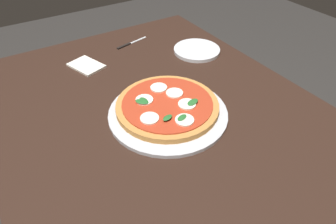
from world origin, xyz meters
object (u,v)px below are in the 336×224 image
napkin (86,66)px  pizza (167,105)px  dining_table (175,150)px  knife (128,44)px  serving_tray (168,113)px  plate_white (197,50)px

napkin → pizza: bearing=-163.2°
dining_table → knife: (0.55, -0.12, 0.09)m
serving_tray → plate_white: plate_white is taller
knife → napkin: bearing=110.0°
dining_table → serving_tray: size_ratio=3.92×
serving_tray → napkin: (0.41, 0.11, -0.00)m
serving_tray → pizza: 0.02m
pizza → plate_white: (0.27, -0.31, -0.02)m
dining_table → serving_tray: 0.12m
napkin → serving_tray: bearing=-164.6°
pizza → plate_white: 0.41m
plate_white → napkin: (0.13, 0.43, -0.00)m
serving_tray → pizza: pizza is taller
knife → pizza: bearing=168.3°
dining_table → napkin: size_ratio=11.07×
dining_table → serving_tray: (0.06, -0.01, 0.10)m
serving_tray → napkin: bearing=15.4°
pizza → plate_white: pizza is taller
knife → plate_white: bearing=-134.3°
plate_white → knife: (0.21, 0.21, -0.00)m
napkin → plate_white: bearing=-106.6°
pizza → plate_white: bearing=-49.2°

